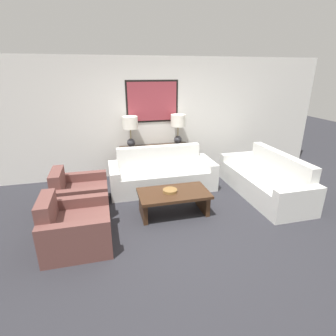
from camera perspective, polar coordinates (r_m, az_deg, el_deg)
ground_plane at (r=4.31m, az=3.45°, el=-12.57°), size 20.00×20.00×0.00m
back_wall at (r=6.15m, az=-3.45°, el=10.89°), size 8.39×0.12×2.65m
console_table at (r=6.12m, az=-2.78°, el=1.52°), size 1.58×0.39×0.73m
table_lamp_left at (r=5.82m, az=-8.21°, el=8.96°), size 0.33×0.33×0.70m
table_lamp_right at (r=6.03m, az=2.21°, el=9.54°), size 0.33×0.33×0.70m
couch_by_back_wall at (r=5.52m, az=-1.33°, el=-1.54°), size 2.16×0.88×0.83m
couch_by_side at (r=5.57m, az=20.36°, el=-2.67°), size 0.88×2.16×0.83m
coffee_table at (r=4.51m, az=1.25°, el=-6.48°), size 1.20×0.66×0.41m
decorative_bowl at (r=4.46m, az=0.44°, el=-4.95°), size 0.25×0.25×0.05m
armchair_near_back_wall at (r=4.88m, az=-18.66°, el=-5.87°), size 0.90×0.90×0.78m
armchair_near_camera at (r=3.98m, az=-19.55°, el=-12.26°), size 0.90×0.90×0.78m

